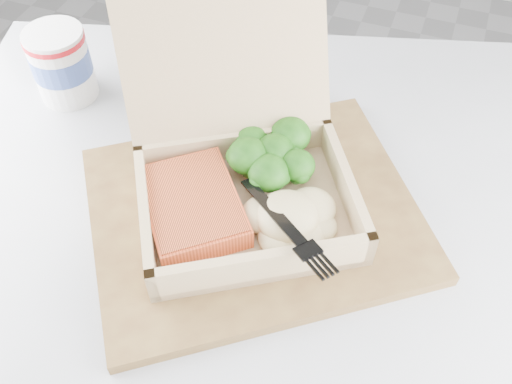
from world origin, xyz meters
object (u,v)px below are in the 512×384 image
(serving_tray, at_px, (254,213))
(takeout_container, at_px, (240,156))
(paper_cup, at_px, (61,62))
(cafe_table, at_px, (254,335))

(serving_tray, bearing_deg, takeout_container, 134.58)
(serving_tray, relative_size, paper_cup, 3.62)
(takeout_container, relative_size, paper_cup, 3.46)
(serving_tray, height_order, paper_cup, paper_cup)
(serving_tray, xyz_separation_m, takeout_container, (-0.02, 0.03, 0.06))
(cafe_table, height_order, paper_cup, paper_cup)
(paper_cup, bearing_deg, serving_tray, -20.01)
(cafe_table, distance_m, takeout_container, 0.27)
(cafe_table, relative_size, paper_cup, 10.25)
(cafe_table, bearing_deg, paper_cup, 153.55)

